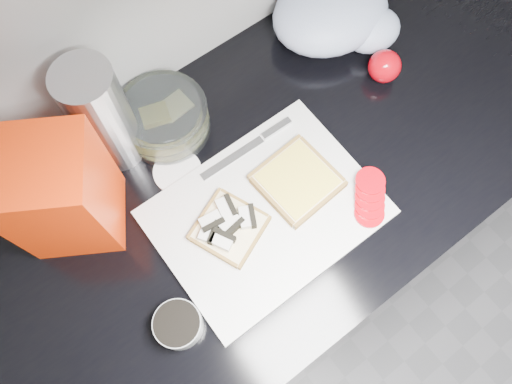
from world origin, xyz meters
The scene contains 14 objects.
base_cabinet centered at (0.00, 1.20, 0.43)m, with size 3.50×0.60×0.86m, color black.
countertop centered at (0.00, 1.20, 0.88)m, with size 3.50×0.64×0.04m, color black.
cutting_board centered at (-0.06, 1.14, 0.91)m, with size 0.40×0.30×0.01m, color silver.
bread_left centered at (-0.13, 1.15, 0.92)m, with size 0.15×0.15×0.04m.
bread_right centered at (0.02, 1.15, 0.92)m, with size 0.15×0.15×0.02m.
tomato_slices centered at (0.11, 1.04, 0.92)m, with size 0.11×0.12×0.02m.
knife centered at (0.02, 1.26, 0.92)m, with size 0.21×0.02×0.01m.
seed_tub centered at (-0.30, 1.06, 0.92)m, with size 0.08×0.08×0.04m.
tub_lid centered at (-0.14, 1.31, 0.90)m, with size 0.09×0.09×0.01m, color silver.
glass_bowl centered at (-0.11, 1.40, 0.94)m, with size 0.17×0.17×0.07m.
bread_bag centered at (-0.34, 1.33, 1.02)m, with size 0.15×0.14×0.24m, color #F52F04.
steel_canister centered at (-0.21, 1.42, 1.02)m, with size 0.10×0.10×0.24m, color silver.
grocery_bag centered at (0.31, 1.38, 0.95)m, with size 0.28×0.25×0.11m.
whole_tomatoes centered at (0.32, 1.23, 0.93)m, with size 0.07×0.07×0.07m.
Camera 1 is at (-0.26, 0.91, 1.78)m, focal length 35.00 mm.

